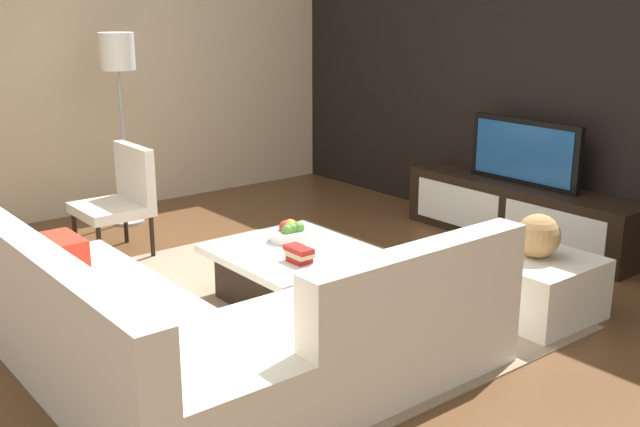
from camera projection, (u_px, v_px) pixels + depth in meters
ground_plane at (292, 311)px, 5.04m from camera, size 14.00×14.00×0.00m
feature_wall_back at (552, 73)px, 6.28m from camera, size 6.40×0.12×2.80m
side_wall_left at (105, 63)px, 7.18m from camera, size 0.12×5.20×2.80m
area_rug at (283, 306)px, 5.11m from camera, size 3.10×2.73×0.01m
media_console at (520, 213)px, 6.41m from camera, size 2.13×0.48×0.50m
television at (524, 152)px, 6.27m from camera, size 1.05×0.06×0.55m
sectional_couch at (212, 332)px, 4.05m from camera, size 2.37×2.29×0.81m
coffee_table at (294, 275)px, 5.12m from camera, size 1.03×0.93×0.38m
accent_chair_near at (122, 194)px, 6.07m from camera, size 0.57×0.52×0.87m
floor_lamp at (118, 65)px, 6.63m from camera, size 0.30×0.30×1.71m
ottoman at (534, 286)px, 4.92m from camera, size 0.70×0.70×0.40m
fruit_bowl at (290, 232)px, 5.25m from camera, size 0.28×0.28×0.14m
decorative_ball at (538, 236)px, 4.83m from camera, size 0.28×0.28×0.28m
book_stack at (299, 254)px, 4.82m from camera, size 0.20×0.12×0.10m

